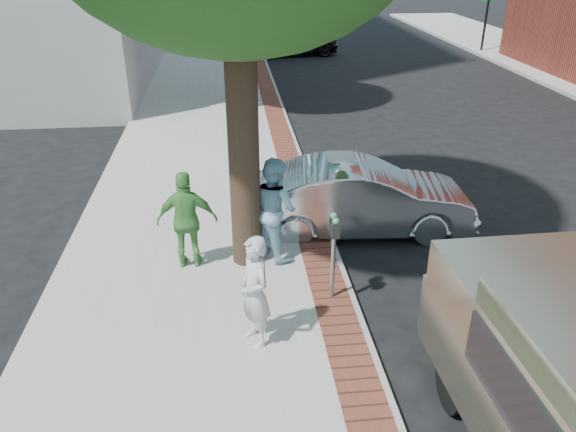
{
  "coord_description": "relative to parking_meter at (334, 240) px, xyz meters",
  "views": [
    {
      "loc": [
        -0.81,
        -6.92,
        5.37
      ],
      "look_at": [
        0.09,
        1.46,
        1.2
      ],
      "focal_mm": 35.0,
      "sensor_mm": 36.0,
      "label": 1
    }
  ],
  "objects": [
    {
      "name": "ground",
      "position": [
        -0.71,
        -0.55,
        -1.21
      ],
      "size": [
        120.0,
        120.0,
        0.0
      ],
      "primitive_type": "plane",
      "color": "black",
      "rests_on": "ground"
    },
    {
      "name": "sidewalk",
      "position": [
        -2.21,
        7.45,
        -1.13
      ],
      "size": [
        5.0,
        60.0,
        0.15
      ],
      "primitive_type": "cube",
      "color": "#9E9991",
      "rests_on": "ground"
    },
    {
      "name": "brick_strip",
      "position": [
        -0.01,
        7.45,
        -1.05
      ],
      "size": [
        0.6,
        60.0,
        0.01
      ],
      "primitive_type": "cube",
      "color": "brown",
      "rests_on": "sidewalk"
    },
    {
      "name": "curb",
      "position": [
        0.34,
        7.45,
        -1.13
      ],
      "size": [
        0.1,
        60.0,
        0.15
      ],
      "primitive_type": "cube",
      "color": "gray",
      "rests_on": "ground"
    },
    {
      "name": "signal_near",
      "position": [
        0.19,
        21.45,
        1.05
      ],
      "size": [
        0.7,
        0.15,
        3.8
      ],
      "color": "black",
      "rests_on": "ground"
    },
    {
      "name": "signal_far",
      "position": [
        11.79,
        21.45,
        1.05
      ],
      "size": [
        0.7,
        0.15,
        3.8
      ],
      "color": "black",
      "rests_on": "ground"
    },
    {
      "name": "parking_meter",
      "position": [
        0.0,
        0.0,
        0.0
      ],
      "size": [
        0.12,
        0.32,
        1.47
      ],
      "color": "gray",
      "rests_on": "sidewalk"
    },
    {
      "name": "person_gray",
      "position": [
        -1.28,
        -0.99,
        -0.21
      ],
      "size": [
        0.62,
        0.72,
        1.68
      ],
      "primitive_type": "imported",
      "rotation": [
        0.0,
        0.0,
        -1.15
      ],
      "color": "silver",
      "rests_on": "sidewalk"
    },
    {
      "name": "person_officer",
      "position": [
        -0.8,
        1.46,
        -0.11
      ],
      "size": [
        1.1,
        1.16,
        1.88
      ],
      "primitive_type": "imported",
      "rotation": [
        0.0,
        0.0,
        2.16
      ],
      "color": "#83B2CB",
      "rests_on": "sidewalk"
    },
    {
      "name": "person_green",
      "position": [
        -2.32,
        1.26,
        -0.17
      ],
      "size": [
        1.05,
        0.45,
        1.77
      ],
      "primitive_type": "imported",
      "rotation": [
        0.0,
        0.0,
        3.12
      ],
      "color": "#519945",
      "rests_on": "sidewalk"
    },
    {
      "name": "sedan_silver",
      "position": [
        1.02,
        2.52,
        -0.48
      ],
      "size": [
        4.52,
        1.83,
        1.46
      ],
      "primitive_type": "imported",
      "rotation": [
        0.0,
        0.0,
        1.5
      ],
      "color": "#B4B7BB",
      "rests_on": "ground"
    },
    {
      "name": "bg_car",
      "position": [
        1.79,
        21.89,
        -0.39
      ],
      "size": [
        5.01,
        2.54,
        1.63
      ],
      "primitive_type": "imported",
      "rotation": [
        0.0,
        0.0,
        1.7
      ],
      "color": "black",
      "rests_on": "ground"
    }
  ]
}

